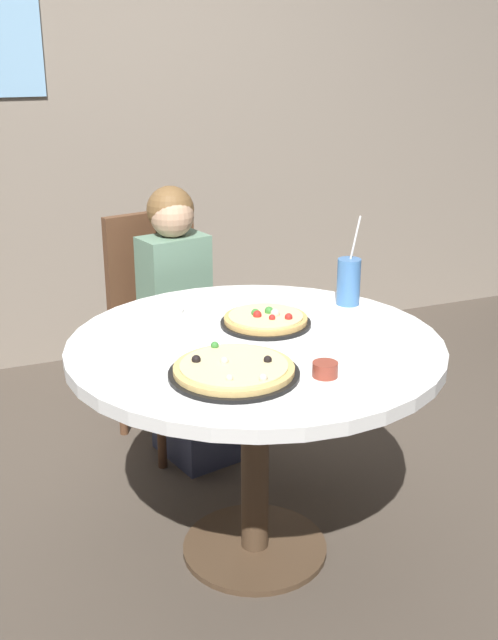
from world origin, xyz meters
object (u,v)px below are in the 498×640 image
dining_table (255,373)px  pizza_cheese (234,370)px  pizza_veggie (266,320)px  plate_small (157,309)px  chair_wooden (163,316)px  sauce_bowl (325,369)px  soda_cup (349,281)px  diner_child (185,339)px

dining_table → pizza_cheese: (-0.16, -0.22, 0.12)m
pizza_veggie → plate_small: (-0.28, 0.27, -0.01)m
chair_wooden → pizza_veggie: (0.10, -0.81, 0.24)m
sauce_bowl → plate_small: 0.74m
sauce_bowl → plate_small: size_ratio=0.39×
pizza_veggie → soda_cup: 0.36m
diner_child → soda_cup: bearing=-53.0°
chair_wooden → pizza_veggie: 0.85m
dining_table → plate_small: 0.44m
plate_small → dining_table: bearing=-62.7°
dining_table → chair_wooden: bearing=91.2°
dining_table → chair_wooden: 0.93m
chair_wooden → pizza_cheese: 1.17m
pizza_cheese → plate_small: 0.60m
dining_table → sauce_bowl: (0.07, -0.31, 0.13)m
pizza_veggie → sauce_bowl: bearing=-91.9°
diner_child → pizza_veggie: size_ratio=3.74×
pizza_veggie → plate_small: size_ratio=1.61×
chair_wooden → soda_cup: soda_cup is taller
dining_table → diner_child: bearing=88.8°
pizza_cheese → soda_cup: (0.59, 0.41, 0.06)m
dining_table → pizza_cheese: size_ratio=3.18×
chair_wooden → pizza_cheese: (-0.14, -1.14, 0.24)m
pizza_cheese → plate_small: bearing=93.8°
dining_table → soda_cup: soda_cup is taller
diner_child → pizza_veggie: diner_child is taller
soda_cup → diner_child: bearing=127.0°
pizza_cheese → soda_cup: soda_cup is taller
chair_wooden → plate_small: chair_wooden is taller
chair_wooden → pizza_cheese: chair_wooden is taller
diner_child → sauce_bowl: 1.10m
pizza_veggie → sauce_bowl: size_ratio=4.13×
diner_child → chair_wooden: bearing=101.2°
pizza_cheese → soda_cup: bearing=35.3°
pizza_cheese → soda_cup: 0.72m
chair_wooden → diner_child: 0.19m
soda_cup → chair_wooden: bearing=121.7°
dining_table → pizza_veggie: pizza_veggie is taller
dining_table → pizza_veggie: size_ratio=3.94×
diner_child → plate_small: (-0.21, -0.37, 0.27)m
plate_small → chair_wooden: bearing=72.0°
soda_cup → plate_small: bearing=163.7°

